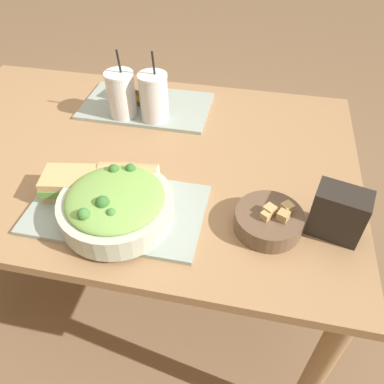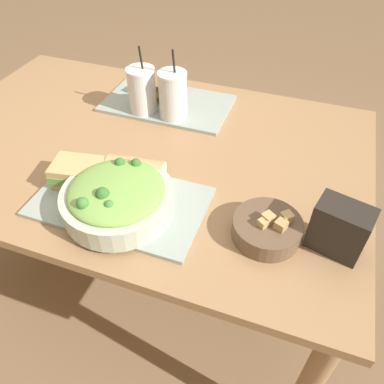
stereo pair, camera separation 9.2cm
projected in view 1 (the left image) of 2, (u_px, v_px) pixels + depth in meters
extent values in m
plane|color=#846647|center=(146.00, 284.00, 1.71)|extent=(12.00, 12.00, 0.00)
cube|color=#A37A51|center=(125.00, 154.00, 1.20)|extent=(1.44, 0.94, 0.03)
cylinder|color=#A37A51|center=(314.00, 375.00, 1.07)|extent=(0.06, 0.06, 0.74)
cylinder|color=#A37A51|center=(35.00, 148.00, 1.85)|extent=(0.06, 0.06, 0.74)
cylinder|color=#A37A51|center=(309.00, 185.00, 1.65)|extent=(0.06, 0.06, 0.74)
cube|color=#99A89E|center=(117.00, 209.00, 0.99)|extent=(0.46, 0.27, 0.01)
cube|color=#99A89E|center=(147.00, 106.00, 1.37)|extent=(0.46, 0.27, 0.01)
cylinder|color=beige|center=(117.00, 208.00, 0.94)|extent=(0.29, 0.29, 0.06)
ellipsoid|color=#7FB251|center=(115.00, 198.00, 0.92)|extent=(0.25, 0.25, 0.04)
sphere|color=#427F38|center=(111.00, 213.00, 0.86)|extent=(0.02, 0.02, 0.02)
sphere|color=#38702D|center=(114.00, 169.00, 0.97)|extent=(0.03, 0.03, 0.03)
sphere|color=#427F38|center=(84.00, 214.00, 0.85)|extent=(0.03, 0.03, 0.03)
sphere|color=#38702D|center=(103.00, 203.00, 0.88)|extent=(0.03, 0.03, 0.03)
sphere|color=#38702D|center=(130.00, 169.00, 0.97)|extent=(0.03, 0.03, 0.03)
cube|color=beige|center=(119.00, 177.00, 0.96)|extent=(0.05, 0.05, 0.01)
cube|color=beige|center=(110.00, 211.00, 0.87)|extent=(0.05, 0.06, 0.01)
cylinder|color=brown|center=(268.00, 221.00, 0.93)|extent=(0.17, 0.17, 0.05)
cylinder|color=#4C2814|center=(269.00, 216.00, 0.92)|extent=(0.15, 0.15, 0.01)
cube|color=tan|center=(270.00, 211.00, 0.91)|extent=(0.04, 0.04, 0.03)
cube|color=tan|center=(287.00, 208.00, 0.92)|extent=(0.04, 0.04, 0.03)
cube|color=tan|center=(283.00, 216.00, 0.90)|extent=(0.03, 0.03, 0.03)
cube|color=tan|center=(266.00, 216.00, 0.90)|extent=(0.03, 0.03, 0.02)
cube|color=tan|center=(73.00, 189.00, 1.02)|extent=(0.16, 0.12, 0.02)
cube|color=#6B9E47|center=(71.00, 184.00, 1.01)|extent=(0.16, 0.12, 0.02)
cube|color=tan|center=(69.00, 177.00, 0.99)|extent=(0.16, 0.12, 0.02)
cylinder|color=tan|center=(129.00, 175.00, 1.03)|extent=(0.17, 0.09, 0.07)
cylinder|color=beige|center=(157.00, 176.00, 1.02)|extent=(0.01, 0.06, 0.06)
cube|color=olive|center=(138.00, 96.00, 1.39)|extent=(0.15, 0.12, 0.02)
cube|color=#EFB742|center=(137.00, 91.00, 1.37)|extent=(0.16, 0.13, 0.02)
cube|color=olive|center=(136.00, 85.00, 1.36)|extent=(0.15, 0.12, 0.02)
cylinder|color=silver|center=(122.00, 95.00, 1.27)|extent=(0.10, 0.10, 0.15)
cylinder|color=black|center=(122.00, 98.00, 1.27)|extent=(0.08, 0.08, 0.12)
cylinder|color=white|center=(118.00, 74.00, 1.21)|extent=(0.10, 0.10, 0.01)
cylinder|color=black|center=(119.00, 62.00, 1.18)|extent=(0.01, 0.02, 0.09)
cylinder|color=silver|center=(154.00, 98.00, 1.25)|extent=(0.10, 0.10, 0.15)
cylinder|color=maroon|center=(154.00, 101.00, 1.25)|extent=(0.08, 0.08, 0.12)
cylinder|color=white|center=(152.00, 76.00, 1.19)|extent=(0.10, 0.10, 0.01)
cylinder|color=black|center=(153.00, 64.00, 1.16)|extent=(0.01, 0.02, 0.09)
cube|color=#28231E|center=(338.00, 213.00, 0.90)|extent=(0.14, 0.11, 0.13)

